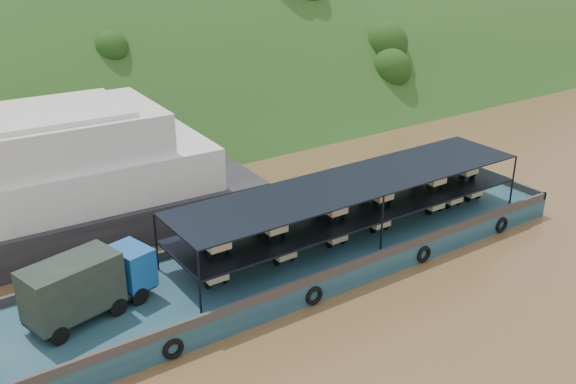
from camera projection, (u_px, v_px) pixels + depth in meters
ground at (342, 248)px, 39.38m from camera, size 160.00×160.00×0.00m
hillside at (125, 114)px, 66.75m from camera, size 140.00×39.60×39.60m
cargo_barge at (295, 253)px, 36.54m from camera, size 35.00×7.18×4.54m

